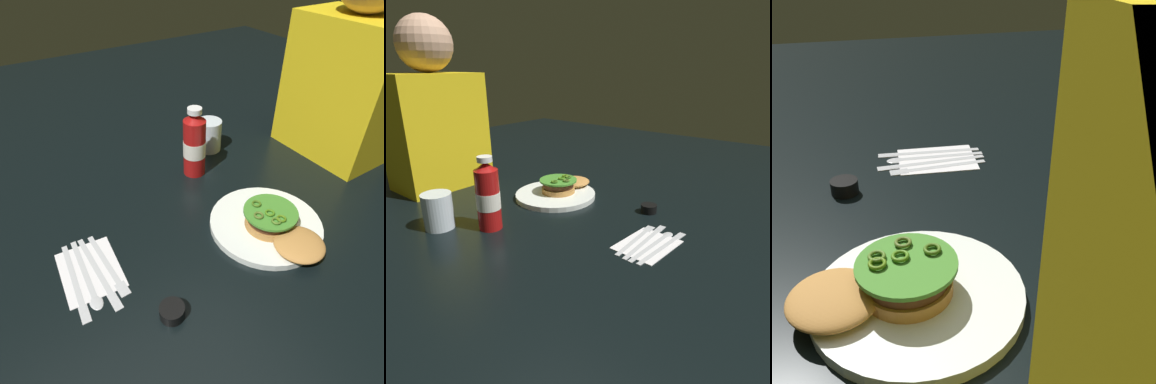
% 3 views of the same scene
% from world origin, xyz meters
% --- Properties ---
extents(ground_plane, '(3.00, 3.00, 0.00)m').
position_xyz_m(ground_plane, '(0.00, 0.00, 0.00)').
color(ground_plane, black).
extents(dinner_plate, '(0.27, 0.27, 0.02)m').
position_xyz_m(dinner_plate, '(0.17, 0.16, 0.01)').
color(dinner_plate, white).
rests_on(dinner_plate, ground_plane).
extents(burger_sandwich, '(0.21, 0.13, 0.05)m').
position_xyz_m(burger_sandwich, '(0.21, 0.16, 0.04)').
color(burger_sandwich, '#BC803E').
rests_on(burger_sandwich, dinner_plate).
extents(ketchup_bottle, '(0.07, 0.07, 0.21)m').
position_xyz_m(ketchup_bottle, '(-0.13, 0.14, 0.09)').
color(ketchup_bottle, '#A71211').
rests_on(ketchup_bottle, ground_plane).
extents(condiment_cup, '(0.05, 0.05, 0.03)m').
position_xyz_m(condiment_cup, '(0.25, -0.15, 0.01)').
color(condiment_cup, black).
rests_on(condiment_cup, ground_plane).
extents(napkin, '(0.17, 0.13, 0.00)m').
position_xyz_m(napkin, '(0.06, -0.25, 0.00)').
color(napkin, white).
rests_on(napkin, ground_plane).
extents(butter_knife, '(0.21, 0.03, 0.00)m').
position_xyz_m(butter_knife, '(0.08, -0.29, 0.00)').
color(butter_knife, silver).
rests_on(butter_knife, napkin).
extents(spoon_utensil, '(0.20, 0.03, 0.00)m').
position_xyz_m(spoon_utensil, '(0.09, -0.26, 0.00)').
color(spoon_utensil, silver).
rests_on(spoon_utensil, napkin).
extents(steak_knife, '(0.22, 0.02, 0.00)m').
position_xyz_m(steak_knife, '(0.09, -0.23, 0.00)').
color(steak_knife, silver).
rests_on(steak_knife, napkin).
extents(fork_utensil, '(0.20, 0.02, 0.00)m').
position_xyz_m(fork_utensil, '(0.08, -0.21, 0.00)').
color(fork_utensil, silver).
rests_on(fork_utensil, napkin).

